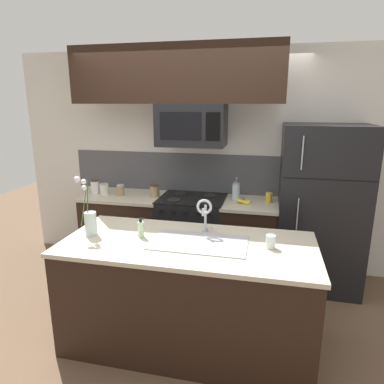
{
  "coord_description": "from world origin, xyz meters",
  "views": [
    {
      "loc": [
        0.84,
        -2.82,
        1.99
      ],
      "look_at": [
        0.14,
        0.27,
        1.16
      ],
      "focal_mm": 32.0,
      "sensor_mm": 36.0,
      "label": 1
    }
  ],
  "objects_px": {
    "stove_range": "(192,235)",
    "sink_faucet": "(205,211)",
    "storage_jar_squat": "(155,191)",
    "storage_jar_short": "(121,190)",
    "french_press": "(236,192)",
    "refrigerator": "(320,208)",
    "drinking_glass": "(271,242)",
    "storage_jar_medium": "(104,189)",
    "dish_soap_bottle": "(141,229)",
    "microwave": "(192,125)",
    "flower_vase": "(90,220)",
    "banana_bunch": "(244,202)",
    "coffee_tin": "(269,198)",
    "storage_jar_tall": "(95,187)"
  },
  "relations": [
    {
      "from": "stove_range",
      "to": "sink_faucet",
      "type": "bearing_deg",
      "value": -71.68
    },
    {
      "from": "storage_jar_squat",
      "to": "storage_jar_short",
      "type": "bearing_deg",
      "value": -175.31
    },
    {
      "from": "storage_jar_short",
      "to": "french_press",
      "type": "relative_size",
      "value": 0.49
    },
    {
      "from": "refrigerator",
      "to": "storage_jar_squat",
      "type": "distance_m",
      "value": 1.87
    },
    {
      "from": "stove_range",
      "to": "drinking_glass",
      "type": "relative_size",
      "value": 8.98
    },
    {
      "from": "stove_range",
      "to": "storage_jar_medium",
      "type": "height_order",
      "value": "storage_jar_medium"
    },
    {
      "from": "dish_soap_bottle",
      "to": "storage_jar_squat",
      "type": "bearing_deg",
      "value": 103.59
    },
    {
      "from": "microwave",
      "to": "dish_soap_bottle",
      "type": "relative_size",
      "value": 4.51
    },
    {
      "from": "storage_jar_squat",
      "to": "flower_vase",
      "type": "distance_m",
      "value": 1.29
    },
    {
      "from": "banana_bunch",
      "to": "french_press",
      "type": "bearing_deg",
      "value": 128.9
    },
    {
      "from": "stove_range",
      "to": "coffee_tin",
      "type": "relative_size",
      "value": 8.45
    },
    {
      "from": "coffee_tin",
      "to": "drinking_glass",
      "type": "height_order",
      "value": "coffee_tin"
    },
    {
      "from": "storage_jar_tall",
      "to": "drinking_glass",
      "type": "distance_m",
      "value": 2.42
    },
    {
      "from": "stove_range",
      "to": "storage_jar_medium",
      "type": "distance_m",
      "value": 1.2
    },
    {
      "from": "storage_jar_medium",
      "to": "sink_faucet",
      "type": "xyz_separation_m",
      "value": [
        1.43,
        -1.0,
        0.13
      ]
    },
    {
      "from": "storage_jar_short",
      "to": "dish_soap_bottle",
      "type": "relative_size",
      "value": 0.79
    },
    {
      "from": "storage_jar_tall",
      "to": "storage_jar_squat",
      "type": "height_order",
      "value": "storage_jar_tall"
    },
    {
      "from": "drinking_glass",
      "to": "french_press",
      "type": "bearing_deg",
      "value": 106.98
    },
    {
      "from": "french_press",
      "to": "drinking_glass",
      "type": "relative_size",
      "value": 2.58
    },
    {
      "from": "flower_vase",
      "to": "refrigerator",
      "type": "bearing_deg",
      "value": 32.97
    },
    {
      "from": "sink_faucet",
      "to": "drinking_glass",
      "type": "height_order",
      "value": "sink_faucet"
    },
    {
      "from": "flower_vase",
      "to": "banana_bunch",
      "type": "bearing_deg",
      "value": 45.75
    },
    {
      "from": "storage_jar_tall",
      "to": "storage_jar_medium",
      "type": "xyz_separation_m",
      "value": [
        0.13,
        -0.01,
        -0.02
      ]
    },
    {
      "from": "sink_faucet",
      "to": "drinking_glass",
      "type": "distance_m",
      "value": 0.6
    },
    {
      "from": "storage_jar_tall",
      "to": "dish_soap_bottle",
      "type": "distance_m",
      "value": 1.6
    },
    {
      "from": "coffee_tin",
      "to": "storage_jar_medium",
      "type": "bearing_deg",
      "value": -177.57
    },
    {
      "from": "flower_vase",
      "to": "sink_faucet",
      "type": "bearing_deg",
      "value": 14.82
    },
    {
      "from": "storage_jar_medium",
      "to": "storage_jar_squat",
      "type": "distance_m",
      "value": 0.63
    },
    {
      "from": "refrigerator",
      "to": "storage_jar_squat",
      "type": "height_order",
      "value": "refrigerator"
    },
    {
      "from": "sink_faucet",
      "to": "refrigerator",
      "type": "bearing_deg",
      "value": 44.48
    },
    {
      "from": "refrigerator",
      "to": "storage_jar_short",
      "type": "bearing_deg",
      "value": -178.65
    },
    {
      "from": "stove_range",
      "to": "refrigerator",
      "type": "height_order",
      "value": "refrigerator"
    },
    {
      "from": "stove_range",
      "to": "storage_jar_medium",
      "type": "relative_size",
      "value": 7.07
    },
    {
      "from": "storage_jar_tall",
      "to": "stove_range",
      "type": "bearing_deg",
      "value": 0.99
    },
    {
      "from": "banana_bunch",
      "to": "stove_range",
      "type": "bearing_deg",
      "value": 174.12
    },
    {
      "from": "stove_range",
      "to": "sink_faucet",
      "type": "xyz_separation_m",
      "value": [
        0.34,
        -1.03,
        0.65
      ]
    },
    {
      "from": "dish_soap_bottle",
      "to": "sink_faucet",
      "type": "bearing_deg",
      "value": 21.3
    },
    {
      "from": "storage_jar_tall",
      "to": "banana_bunch",
      "type": "xyz_separation_m",
      "value": [
        1.81,
        -0.04,
        -0.06
      ]
    },
    {
      "from": "french_press",
      "to": "stove_range",
      "type": "bearing_deg",
      "value": -173.13
    },
    {
      "from": "storage_jar_medium",
      "to": "flower_vase",
      "type": "height_order",
      "value": "flower_vase"
    },
    {
      "from": "storage_jar_short",
      "to": "storage_jar_squat",
      "type": "distance_m",
      "value": 0.42
    },
    {
      "from": "storage_jar_short",
      "to": "french_press",
      "type": "bearing_deg",
      "value": 3.92
    },
    {
      "from": "storage_jar_medium",
      "to": "french_press",
      "type": "distance_m",
      "value": 1.59
    },
    {
      "from": "storage_jar_medium",
      "to": "coffee_tin",
      "type": "relative_size",
      "value": 1.2
    },
    {
      "from": "storage_jar_medium",
      "to": "sink_faucet",
      "type": "height_order",
      "value": "sink_faucet"
    },
    {
      "from": "coffee_tin",
      "to": "sink_faucet",
      "type": "height_order",
      "value": "sink_faucet"
    },
    {
      "from": "stove_range",
      "to": "drinking_glass",
      "type": "xyz_separation_m",
      "value": [
        0.89,
        -1.22,
        0.5
      ]
    },
    {
      "from": "coffee_tin",
      "to": "sink_faucet",
      "type": "bearing_deg",
      "value": -115.93
    },
    {
      "from": "storage_jar_tall",
      "to": "sink_faucet",
      "type": "height_order",
      "value": "sink_faucet"
    },
    {
      "from": "banana_bunch",
      "to": "drinking_glass",
      "type": "height_order",
      "value": "drinking_glass"
    }
  ]
}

